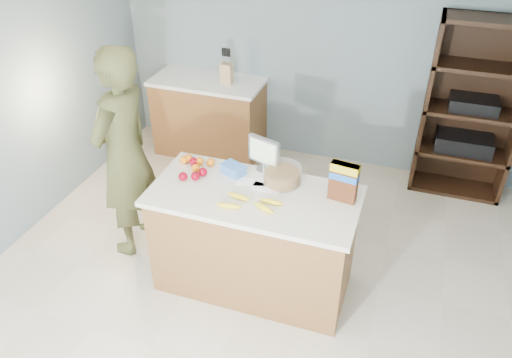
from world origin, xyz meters
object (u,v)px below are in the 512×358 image
(cereal_box, at_px, (344,179))
(person, at_px, (125,155))
(counter_peninsula, at_px, (254,244))
(shelving_unit, at_px, (471,112))
(tv, at_px, (264,153))

(cereal_box, bearing_deg, person, 179.80)
(counter_peninsula, relative_size, shelving_unit, 0.87)
(tv, relative_size, cereal_box, 0.93)
(counter_peninsula, xyz_separation_m, cereal_box, (0.63, 0.14, 0.66))
(counter_peninsula, bearing_deg, tv, 95.66)
(counter_peninsula, relative_size, person, 0.84)
(person, bearing_deg, tv, 104.79)
(counter_peninsula, distance_m, tv, 0.73)
(shelving_unit, xyz_separation_m, person, (-2.73, -1.90, 0.06))
(tv, bearing_deg, cereal_box, -16.81)
(counter_peninsula, distance_m, cereal_box, 0.92)
(shelving_unit, bearing_deg, person, -145.06)
(counter_peninsula, bearing_deg, cereal_box, 12.42)
(counter_peninsula, xyz_separation_m, person, (-1.18, 0.14, 0.51))
(cereal_box, bearing_deg, tv, 163.19)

